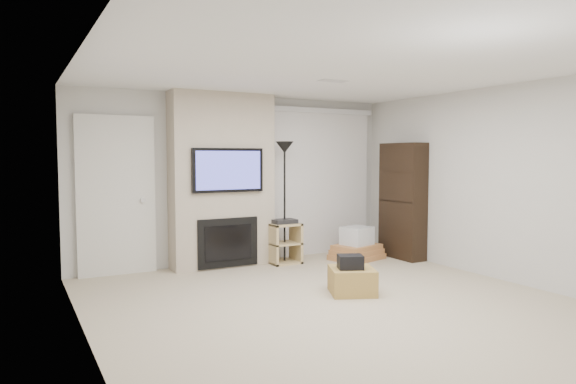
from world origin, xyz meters
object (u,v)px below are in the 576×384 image
floor_lamp (285,168)px  av_stand (284,240)px  box_stack (357,247)px  bookshelf (403,201)px  ottoman (352,281)px

floor_lamp → av_stand: floor_lamp is taller
floor_lamp → box_stack: (1.10, -0.32, -1.24)m
av_stand → bookshelf: (1.82, -0.53, 0.55)m
floor_lamp → bookshelf: size_ratio=1.01×
box_stack → bookshelf: bearing=-19.2°
floor_lamp → box_stack: bearing=-16.0°
floor_lamp → box_stack: 1.68m
ottoman → bookshelf: bearing=35.0°
ottoman → av_stand: size_ratio=0.76×
floor_lamp → bookshelf: bearing=-17.3°
av_stand → bookshelf: size_ratio=0.37×
ottoman → av_stand: av_stand is taller
ottoman → bookshelf: 2.47m
box_stack → bookshelf: 1.02m
floor_lamp → bookshelf: (1.79, -0.56, -0.53)m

